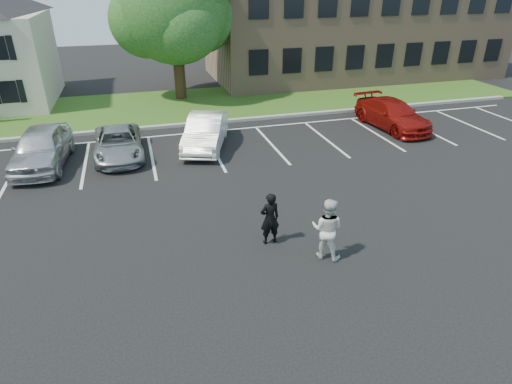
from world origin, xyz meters
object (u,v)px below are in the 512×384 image
at_px(car_silver_west, 41,147).
at_px(car_silver_minivan, 118,143).
at_px(car_red_compact, 392,114).
at_px(car_white_sedan, 206,132).
at_px(man_white_shirt, 327,229).
at_px(man_black_suit, 270,219).
at_px(office_building, 354,20).
at_px(tree, 176,10).

xyz_separation_m(car_silver_west, car_silver_minivan, (3.04, 0.18, -0.20)).
height_order(car_silver_minivan, car_red_compact, car_red_compact).
bearing_deg(car_white_sedan, man_white_shirt, -61.09).
bearing_deg(car_white_sedan, man_black_suit, -68.42).
xyz_separation_m(man_white_shirt, car_red_compact, (8.22, 9.78, -0.20)).
height_order(office_building, man_black_suit, office_building).
height_order(man_black_suit, car_silver_minivan, man_black_suit).
bearing_deg(tree, man_white_shirt, -85.15).
height_order(car_silver_west, car_white_sedan, car_silver_west).
distance_m(man_white_shirt, car_red_compact, 12.78).
relative_size(car_silver_west, car_silver_minivan, 1.08).
bearing_deg(tree, car_silver_minivan, -113.08).
bearing_deg(office_building, car_white_sedan, -136.66).
relative_size(man_black_suit, man_white_shirt, 0.90).
relative_size(car_silver_minivan, car_red_compact, 0.90).
bearing_deg(car_white_sedan, car_red_compact, 19.77).
distance_m(man_white_shirt, car_silver_minivan, 11.06).
bearing_deg(car_silver_minivan, tree, 66.07).
height_order(office_building, man_white_shirt, office_building).
distance_m(man_black_suit, car_silver_minivan, 9.45).
xyz_separation_m(car_silver_minivan, car_red_compact, (13.81, 0.24, 0.10)).
bearing_deg(car_white_sedan, office_building, 62.31).
relative_size(office_building, car_red_compact, 4.55).
height_order(man_white_shirt, car_red_compact, man_white_shirt).
bearing_deg(tree, car_red_compact, -42.92).
bearing_deg(car_silver_minivan, car_white_sedan, 0.65).
height_order(office_building, car_red_compact, office_building).
distance_m(tree, man_white_shirt, 19.49).
relative_size(office_building, tree, 2.55).
distance_m(man_white_shirt, car_silver_west, 12.74).
bearing_deg(car_silver_west, car_red_compact, 6.22).
distance_m(man_black_suit, man_white_shirt, 1.72).
bearing_deg(office_building, car_red_compact, -108.06).
distance_m(car_white_sedan, car_red_compact, 9.91).
xyz_separation_m(office_building, car_silver_west, (-21.20, -13.73, -3.35)).
distance_m(tree, car_silver_west, 12.71).
height_order(car_silver_west, car_silver_minivan, car_silver_west).
height_order(man_black_suit, car_red_compact, man_black_suit).
bearing_deg(car_silver_west, office_building, 37.71).
xyz_separation_m(car_silver_west, car_red_compact, (16.86, 0.42, -0.10)).
height_order(man_white_shirt, car_silver_minivan, man_white_shirt).
distance_m(tree, car_silver_minivan, 11.24).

